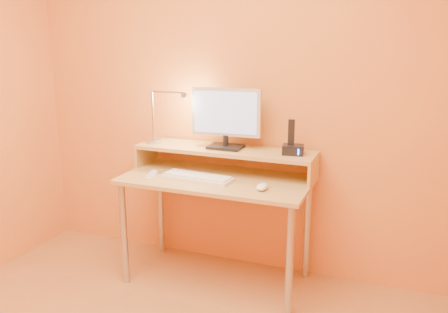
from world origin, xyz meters
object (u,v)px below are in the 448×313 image
at_px(monitor_panel, 226,112).
at_px(keyboard, 197,178).
at_px(phone_dock, 293,150).
at_px(mouse, 262,187).
at_px(remote_control, 152,175).
at_px(lamp_base, 154,141).

height_order(monitor_panel, keyboard, monitor_panel).
xyz_separation_m(phone_dock, mouse, (-0.11, -0.28, -0.17)).
bearing_deg(keyboard, monitor_panel, 72.43).
bearing_deg(mouse, keyboard, 170.80).
bearing_deg(mouse, remote_control, 176.78).
height_order(lamp_base, mouse, lamp_base).
xyz_separation_m(phone_dock, remote_control, (-0.85, -0.28, -0.18)).
bearing_deg(monitor_panel, keyboard, -117.18).
relative_size(phone_dock, remote_control, 0.80).
bearing_deg(monitor_panel, phone_dock, -5.92).
bearing_deg(mouse, monitor_panel, 136.16).
height_order(mouse, remote_control, mouse).
relative_size(keyboard, mouse, 4.04).
relative_size(monitor_panel, phone_dock, 3.53).
height_order(monitor_panel, mouse, monitor_panel).
height_order(lamp_base, phone_dock, phone_dock).
xyz_separation_m(lamp_base, keyboard, (0.42, -0.20, -0.16)).
height_order(phone_dock, mouse, phone_dock).
bearing_deg(phone_dock, keyboard, -165.43).
bearing_deg(monitor_panel, remote_control, -149.01).
bearing_deg(lamp_base, keyboard, -25.88).
relative_size(lamp_base, phone_dock, 0.77).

